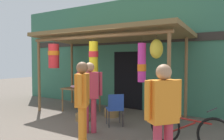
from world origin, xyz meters
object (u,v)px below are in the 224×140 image
Objects in this scene: wicker_basket_spare at (111,112)px; customer_foreground at (82,97)px; display_table at (81,91)px; folding_chair at (115,107)px; parked_bicycle at (188,130)px; flower_heap_on_table at (81,87)px; vendor_in_orange at (163,111)px; shopper_by_bananas at (90,91)px; wicker_basket_by_table at (83,117)px.

customer_foreground is at bearing -71.08° from wicker_basket_spare.
display_table is 2.74× the size of wicker_basket_spare.
folding_chair is at bearing -23.69° from display_table.
display_table is at bearing 161.67° from parked_bicycle.
flower_heap_on_table is 3.93m from parked_bicycle.
vendor_in_orange is 2.37m from shopper_by_bananas.
shopper_by_bananas is at bearing 153.77° from vendor_in_orange.
wicker_basket_by_table is 0.25× the size of vendor_in_orange.
shopper_by_bananas reaches higher than flower_heap_on_table.
folding_chair is 2.03× the size of wicker_basket_by_table.
wicker_basket_by_table is 0.24× the size of parked_bicycle.
display_table is at bearing 135.20° from shopper_by_bananas.
flower_heap_on_table is 1.81× the size of wicker_basket_spare.
customer_foreground is (1.98, -2.33, 0.16)m from flower_heap_on_table.
parked_bicycle is 1.49m from vendor_in_orange.
wicker_basket_spare is 1.78m from shopper_by_bananas.
wicker_basket_by_table is 2.18m from customer_foreground.
customer_foreground is 0.92m from shopper_by_bananas.
folding_chair is 1.64m from customer_foreground.
vendor_in_orange is 0.99× the size of customer_foreground.
wicker_basket_spare is (1.18, -0.00, -0.70)m from flower_heap_on_table.
display_table is 3.09m from customer_foreground.
parked_bicycle is at bearing 88.38° from vendor_in_orange.
wicker_basket_spare is 3.67m from vendor_in_orange.
customer_foreground is (1.99, -2.34, 0.30)m from display_table.
parked_bicycle is at bearing -8.24° from wicker_basket_by_table.
display_table reaches higher than wicker_basket_spare.
shopper_by_bananas is (-0.24, -0.75, 0.47)m from folding_chair.
folding_chair is at bearing 166.96° from parked_bicycle.
display_table is 2.88× the size of wicker_basket_by_table.
flower_heap_on_table is at bearing -32.37° from display_table.
folding_chair reaches higher than display_table.
parked_bicycle reaches higher than flower_heap_on_table.
shopper_by_bananas is (1.55, -1.54, 0.28)m from display_table.
vendor_in_orange is 1.70m from customer_foreground.
wicker_basket_by_table is 1.41m from shopper_by_bananas.
wicker_basket_spare is at bearing 127.58° from folding_chair.
wicker_basket_spare is at bearing 103.14° from shopper_by_bananas.
vendor_in_orange is (-0.04, -1.36, 0.62)m from parked_bicycle.
flower_heap_on_table is 0.48× the size of shopper_by_bananas.
customer_foreground is at bearing -61.15° from shopper_by_bananas.
customer_foreground is at bearing -49.68° from flower_heap_on_table.
display_table is 0.72× the size of shopper_by_bananas.
flower_heap_on_table is at bearing 135.13° from shopper_by_bananas.
flower_heap_on_table is 1.37m from wicker_basket_spare.
flower_heap_on_table is at bearing 179.81° from wicker_basket_spare.
customer_foreground is (1.26, -1.54, 0.89)m from wicker_basket_by_table.
wicker_basket_by_table is at bearing 138.01° from shopper_by_bananas.
display_table is 1.96m from folding_chair.
display_table is 1.42× the size of folding_chair.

